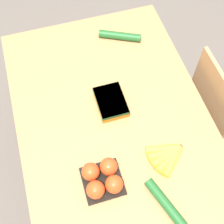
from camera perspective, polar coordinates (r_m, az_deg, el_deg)
ground_plane at (r=2.26m, az=-0.00°, el=-10.31°), size 12.00×12.00×0.00m
dining_table at (r=1.64m, az=-0.00°, el=-2.27°), size 1.37×0.94×0.78m
chair at (r=2.00m, az=18.97°, el=-0.53°), size 0.42×0.40×0.93m
banana_bunch at (r=1.46m, az=10.04°, el=-7.78°), size 0.17×0.17×0.04m
tomato_pack at (r=1.37m, az=-1.78°, el=-12.03°), size 0.17×0.17×0.09m
carrot_bag at (r=1.56m, az=-0.22°, el=1.90°), size 0.19×0.14×0.05m
cucumber_near at (r=1.84m, az=1.45°, el=13.75°), size 0.14×0.24×0.04m
cucumber_far at (r=1.38m, az=9.81°, el=-16.22°), size 0.24×0.12×0.04m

